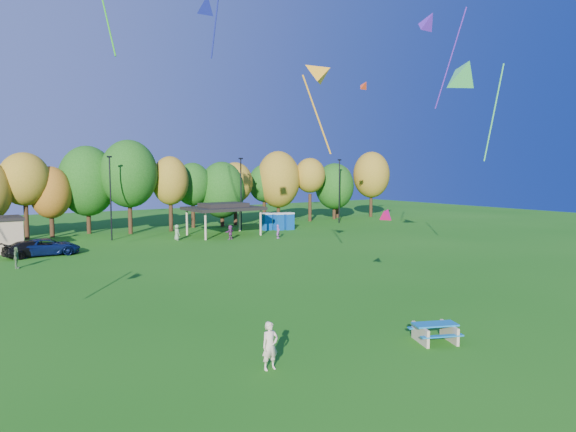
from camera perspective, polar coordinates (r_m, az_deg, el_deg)
ground at (r=22.34m, az=4.97°, el=-14.87°), size 160.00×160.00×0.00m
tree_line at (r=62.94m, az=-23.14°, el=3.20°), size 93.57×10.55×11.15m
lamp_posts at (r=58.31m, az=-19.12°, el=2.21°), size 64.50×0.25×9.09m
pavilion at (r=59.97m, az=-7.17°, el=0.93°), size 8.20×6.20×3.77m
porta_potties at (r=64.95m, az=-1.13°, el=-0.59°), size 3.75×2.31×2.18m
picnic_table at (r=24.28m, az=16.02°, el=-12.19°), size 2.41×2.23×0.84m
kite_flyer at (r=20.25m, az=-2.01°, el=-14.21°), size 0.70×0.48×1.87m
car_c at (r=50.69m, az=-25.14°, el=-3.12°), size 5.61×2.93×1.51m
car_d at (r=50.46m, az=-26.50°, el=-3.25°), size 5.30×3.23×1.44m
far_person_0 at (r=44.98m, az=-27.95°, el=-4.12°), size 0.71×1.07×1.69m
far_person_3 at (r=56.53m, az=-6.44°, el=-1.81°), size 1.51×1.08×1.57m
far_person_4 at (r=56.64m, az=-12.25°, el=-1.81°), size 0.64×0.90×1.72m
far_person_5 at (r=57.10m, az=-1.11°, el=-1.73°), size 0.67×0.60×1.54m
kite_1 at (r=30.12m, az=2.90°, el=15.66°), size 2.86×2.92×5.56m
kite_2 at (r=40.56m, az=18.99°, el=14.92°), size 3.60×4.87×8.04m
kite_4 at (r=54.73m, az=8.49°, el=14.22°), size 0.94×1.26×1.26m
kite_8 at (r=30.86m, az=10.89°, el=0.29°), size 1.39×1.28×1.15m
kite_11 at (r=47.22m, az=15.37°, el=20.13°), size 1.64×4.90×8.44m
kite_14 at (r=37.92m, az=-9.13°, el=22.21°), size 1.50×2.90×4.61m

